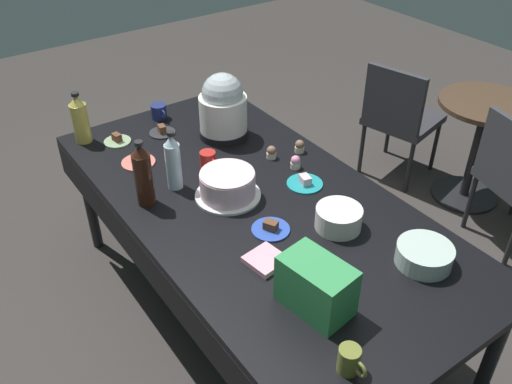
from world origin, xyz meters
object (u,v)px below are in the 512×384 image
Objects in this scene: round_cafe_table at (480,133)px; coffee_mug_olive at (350,360)px; dessert_plate_teal at (305,182)px; maroon_chair_left at (399,115)px; dessert_plate_coral at (138,161)px; dessert_plate_cobalt at (271,228)px; coffee_mug_black at (208,101)px; cupcake_lemon at (271,152)px; soda_carton at (316,286)px; coffee_mug_navy at (159,112)px; dessert_plate_charcoal at (162,132)px; slow_cooker at (223,108)px; coffee_mug_red at (208,161)px; dessert_plate_sage at (117,140)px; frosted_layer_cake at (228,185)px; soda_bottle_ginger_ale at (80,119)px; ceramic_snack_bowl at (339,218)px; soda_bottle_cola at (143,175)px; potluck_table at (256,212)px; cupcake_cocoa at (300,146)px; glass_salad_bowl at (424,255)px; cupcake_berry at (296,162)px; soda_bottle_water at (173,162)px.

coffee_mug_olive is at bearing -65.21° from round_cafe_table.
maroon_chair_left is (-0.56, 1.31, -0.27)m from dessert_plate_teal.
dessert_plate_cobalt is at bearing 15.60° from dessert_plate_coral.
round_cafe_table is at bearing 59.77° from coffee_mug_black.
soda_carton is (0.90, -0.48, 0.07)m from cupcake_lemon.
dessert_plate_charcoal is at bearing -22.70° from coffee_mug_navy.
slow_cooker is 0.36m from coffee_mug_red.
coffee_mug_red reaches higher than dessert_plate_sage.
soda_bottle_ginger_ale is (-0.87, -0.35, 0.07)m from frosted_layer_cake.
dessert_plate_charcoal is at bearing 177.84° from frosted_layer_cake.
soda_bottle_cola is at bearing -137.01° from ceramic_snack_bowl.
slow_cooker is 0.45m from coffee_mug_navy.
coffee_mug_navy reaches higher than round_cafe_table.
soda_carton reaches higher than dessert_plate_charcoal.
coffee_mug_olive is (0.56, -0.46, 0.00)m from ceramic_snack_bowl.
dessert_plate_coral is 0.68m from coffee_mug_black.
frosted_layer_cake is 0.38m from dessert_plate_teal.
soda_bottle_ginger_ale reaches higher than maroon_chair_left.
dessert_plate_teal is at bearing -66.98° from maroon_chair_left.
maroon_chair_left reaches higher than cupcake_lemon.
soda_bottle_cola is at bearing -10.94° from dessert_plate_sage.
slow_cooker is at bearing 160.96° from dessert_plate_cobalt.
potluck_table is at bearing -71.36° from maroon_chair_left.
ceramic_snack_bowl is at bearing 11.43° from dessert_plate_charcoal.
soda_carton reaches higher than coffee_mug_red.
frosted_layer_cake is at bearing -6.37° from coffee_mug_navy.
cupcake_lemon reaches higher than round_cafe_table.
dessert_plate_coral is 2.52× the size of cupcake_cocoa.
glass_salad_bowl reaches higher than cupcake_berry.
soda_carton is at bearing -27.83° from cupcake_lemon.
soda_bottle_ginger_ale is at bearing -120.87° from slow_cooker.
slow_cooker is at bearing 160.86° from potluck_table.
soda_bottle_cola is at bearing -91.44° from cupcake_lemon.
potluck_table is at bearing -0.77° from coffee_mug_navy.
soda_bottle_water is at bearing 102.48° from soda_bottle_cola.
ceramic_snack_bowl is 1.15× the size of dessert_plate_teal.
potluck_table is at bearing 4.09° from dessert_plate_charcoal.
soda_bottle_water reaches higher than coffee_mug_red.
dessert_plate_sage is 2.13× the size of cupcake_cocoa.
coffee_mug_black is at bearing 132.05° from soda_bottle_cola.
coffee_mug_red reaches higher than coffee_mug_olive.
dessert_plate_teal is 1.35× the size of coffee_mug_navy.
dessert_plate_cobalt is 0.63× the size of soda_carton.
soda_bottle_water is (0.28, -0.45, -0.03)m from slow_cooker.
soda_bottle_ginger_ale reaches higher than coffee_mug_olive.
ceramic_snack_bowl is 0.63m from cupcake_cocoa.
soda_bottle_cola is 0.70m from soda_bottle_ginger_ale.
soda_bottle_cola is at bearing -19.07° from dessert_plate_coral.
frosted_layer_cake is 0.38m from soda_bottle_cola.
ceramic_snack_bowl is (0.95, -0.03, -0.12)m from slow_cooker.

